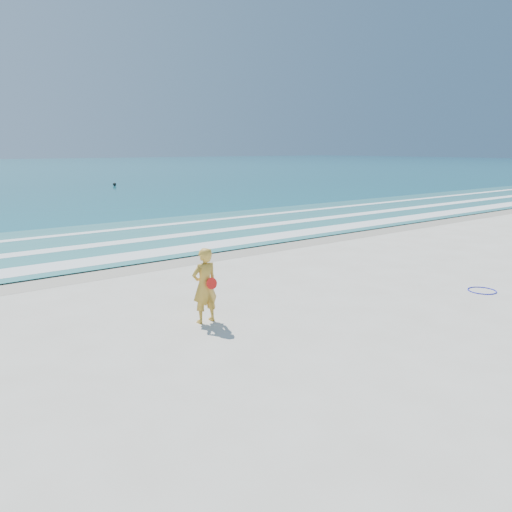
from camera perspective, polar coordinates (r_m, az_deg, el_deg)
ground at (r=11.35m, az=11.67°, el=-8.49°), size 400.00×400.00×0.00m
wet_sand at (r=18.26m, az=-10.14°, el=-0.51°), size 400.00×2.40×0.00m
shallow at (r=22.73m, az=-16.00°, el=1.81°), size 400.00×10.00×0.01m
foam_near at (r=19.38m, az=-11.93°, el=0.31°), size 400.00×1.40×0.01m
foam_mid at (r=21.99m, az=-15.22°, el=1.54°), size 400.00×0.90×0.01m
foam_far at (r=25.04m, az=-18.13°, el=2.62°), size 400.00×0.60×0.01m
hoop at (r=15.56m, az=24.42°, el=-3.62°), size 0.97×0.97×0.03m
buoy at (r=55.47m, az=-15.87°, el=7.88°), size 0.36×0.36×0.36m
woman at (r=11.52m, az=-5.89°, el=-3.37°), size 0.65×0.44×1.76m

